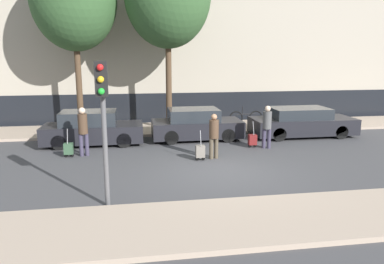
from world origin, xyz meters
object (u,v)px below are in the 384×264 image
Objects in this scene: parked_car_2 at (302,123)px; pedestrian_center at (214,134)px; trolley_right at (252,140)px; trolley_center at (200,151)px; parked_bicycle at (246,118)px; pedestrian_left at (83,128)px; parked_car_1 at (196,125)px; traffic_light at (103,105)px; trolley_left at (69,149)px; parked_car_0 at (92,129)px; pedestrian_right at (267,124)px.

pedestrian_center reaches higher than parked_car_2.
parked_car_2 is 4.35× the size of trolley_right.
parked_bicycle is (3.42, 5.68, 0.16)m from trolley_center.
parked_bicycle is at bearing 58.90° from trolley_center.
pedestrian_left is 1.66× the size of trolley_center.
parked_car_1 is 3.60× the size of trolley_center.
pedestrian_center is at bearing -147.49° from parked_car_2.
parked_car_1 is 3.83m from parked_bicycle.
trolley_left is at bearing 108.82° from traffic_light.
pedestrian_left is (-4.55, -2.04, 0.39)m from parked_car_1.
pedestrian_left is at bearing 11.10° from trolley_left.
parked_car_2 is at bearing 15.37° from pedestrian_center.
trolley_left is 0.65× the size of pedestrian_center.
parked_car_0 is 7.16m from traffic_light.
trolley_right is at bearing 2.59° from trolley_left.
trolley_right is (6.41, -1.61, -0.33)m from parked_car_0.
trolley_left is 4.82m from trolley_center.
pedestrian_left is 5.35m from traffic_light.
pedestrian_right is at bearing -14.47° from parked_car_0.
traffic_light is (1.00, -6.83, 1.89)m from parked_car_0.
parked_car_0 is 3.73× the size of trolley_center.
pedestrian_right is 1.60× the size of trolley_right.
traffic_light reaches higher than parked_car_0.
pedestrian_left is 1.06× the size of pedestrian_right.
parked_bicycle is at bearing 19.18° from pedestrian_left.
parked_car_0 is 1.14× the size of traffic_light.
parked_car_2 is 4.38× the size of trolley_left.
parked_bicycle is (-1.87, 2.47, -0.14)m from parked_car_2.
parked_car_2 is at bearing 39.92° from traffic_light.
parked_car_2 is 2.72× the size of pedestrian_right.
trolley_right is at bearing -9.15° from pedestrian_left.
parked_bicycle is (7.43, 2.58, -0.16)m from parked_car_0.
trolley_center is (4.13, -1.28, -0.70)m from pedestrian_left.
trolley_left is at bearing -179.93° from pedestrian_left.
trolley_left is at bearing 151.89° from pedestrian_center.
parked_car_1 is at bearing 13.10° from pedestrian_left.
parked_car_2 is 4.28× the size of trolley_center.
trolley_right is at bearing -149.31° from parked_car_2.
trolley_right is at bearing -103.59° from parked_bicycle.
trolley_right is 7.84m from traffic_light.
parked_car_2 reaches higher than parked_bicycle.
parked_car_1 is (4.42, 0.21, -0.01)m from parked_car_0.
pedestrian_right reaches higher than parked_car_2.
parked_bicycle is at bearing 29.10° from trolley_left.
parked_car_1 is at bearing 22.84° from trolley_left.
parked_car_1 is 3.65× the size of trolley_right.
traffic_light is at bearing -135.99° from trolley_right.
parked_car_1 is at bearing 160.93° from pedestrian_right.
trolley_right is 0.30× the size of traffic_light.
pedestrian_right reaches higher than parked_car_0.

